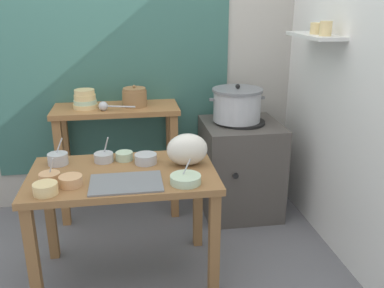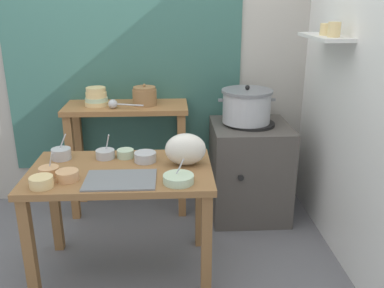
% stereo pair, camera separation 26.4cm
% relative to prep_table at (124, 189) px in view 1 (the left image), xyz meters
% --- Properties ---
extents(ground_plane, '(9.00, 9.00, 0.00)m').
position_rel_prep_table_xyz_m(ground_plane, '(0.08, 0.04, -0.61)').
color(ground_plane, slate).
extents(wall_back, '(4.40, 0.12, 2.60)m').
position_rel_prep_table_xyz_m(wall_back, '(0.17, 1.14, 0.69)').
color(wall_back, '#B2ADA3').
rests_on(wall_back, ground).
extents(wall_right, '(0.30, 3.20, 2.60)m').
position_rel_prep_table_xyz_m(wall_right, '(1.48, 0.25, 0.69)').
color(wall_right, white).
rests_on(wall_right, ground).
extents(prep_table, '(1.10, 0.66, 0.72)m').
position_rel_prep_table_xyz_m(prep_table, '(0.00, 0.00, 0.00)').
color(prep_table, olive).
rests_on(prep_table, ground).
extents(back_shelf_table, '(0.96, 0.40, 0.90)m').
position_rel_prep_table_xyz_m(back_shelf_table, '(-0.04, 0.87, 0.07)').
color(back_shelf_table, '#9E6B3D').
rests_on(back_shelf_table, ground).
extents(stove_block, '(0.60, 0.61, 0.78)m').
position_rel_prep_table_xyz_m(stove_block, '(0.93, 0.74, -0.23)').
color(stove_block, '#4C4742').
rests_on(stove_block, ground).
extents(steamer_pot, '(0.44, 0.39, 0.29)m').
position_rel_prep_table_xyz_m(steamer_pot, '(0.89, 0.76, 0.30)').
color(steamer_pot, '#B7BABF').
rests_on(steamer_pot, stove_block).
extents(clay_pot, '(0.19, 0.19, 0.17)m').
position_rel_prep_table_xyz_m(clay_pot, '(0.10, 0.87, 0.36)').
color(clay_pot, olive).
rests_on(clay_pot, back_shelf_table).
extents(bowl_stack_enamel, '(0.18, 0.18, 0.14)m').
position_rel_prep_table_xyz_m(bowl_stack_enamel, '(-0.27, 0.87, 0.36)').
color(bowl_stack_enamel, '#E5C684').
rests_on(bowl_stack_enamel, back_shelf_table).
extents(ladle, '(0.27, 0.10, 0.07)m').
position_rel_prep_table_xyz_m(ladle, '(-0.12, 0.77, 0.33)').
color(ladle, '#B7BABF').
rests_on(ladle, back_shelf_table).
extents(serving_tray, '(0.40, 0.28, 0.01)m').
position_rel_prep_table_xyz_m(serving_tray, '(0.02, -0.17, 0.12)').
color(serving_tray, slate).
rests_on(serving_tray, prep_table).
extents(plastic_bag, '(0.25, 0.16, 0.20)m').
position_rel_prep_table_xyz_m(plastic_bag, '(0.39, 0.05, 0.21)').
color(plastic_bag, silver).
rests_on(plastic_bag, prep_table).
extents(prep_bowl_0, '(0.12, 0.12, 0.17)m').
position_rel_prep_table_xyz_m(prep_bowl_0, '(-0.12, 0.19, 0.14)').
color(prep_bowl_0, '#B7BABF').
rests_on(prep_bowl_0, prep_table).
extents(prep_bowl_1, '(0.12, 0.12, 0.16)m').
position_rel_prep_table_xyz_m(prep_bowl_1, '(-0.39, 0.19, 0.15)').
color(prep_bowl_1, '#B7BABF').
rests_on(prep_bowl_1, prep_table).
extents(prep_bowl_2, '(0.17, 0.17, 0.14)m').
position_rel_prep_table_xyz_m(prep_bowl_2, '(0.35, -0.21, 0.14)').
color(prep_bowl_2, '#B7D1AD').
rests_on(prep_bowl_2, prep_table).
extents(prep_bowl_3, '(0.13, 0.13, 0.06)m').
position_rel_prep_table_xyz_m(prep_bowl_3, '(-0.28, -0.15, 0.14)').
color(prep_bowl_3, tan).
rests_on(prep_bowl_3, prep_table).
extents(prep_bowl_4, '(0.14, 0.14, 0.06)m').
position_rel_prep_table_xyz_m(prep_bowl_4, '(0.14, 0.12, 0.14)').
color(prep_bowl_4, '#B7BABF').
rests_on(prep_bowl_4, prep_table).
extents(prep_bowl_5, '(0.13, 0.13, 0.06)m').
position_rel_prep_table_xyz_m(prep_bowl_5, '(-0.40, -0.23, 0.14)').
color(prep_bowl_5, '#E5C684').
rests_on(prep_bowl_5, prep_table).
extents(prep_bowl_6, '(0.12, 0.12, 0.14)m').
position_rel_prep_table_xyz_m(prep_bowl_6, '(-0.40, -0.06, 0.14)').
color(prep_bowl_6, tan).
rests_on(prep_bowl_6, prep_table).
extents(prep_bowl_7, '(0.11, 0.11, 0.05)m').
position_rel_prep_table_xyz_m(prep_bowl_7, '(0.01, 0.20, 0.14)').
color(prep_bowl_7, '#B7D1AD').
rests_on(prep_bowl_7, prep_table).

